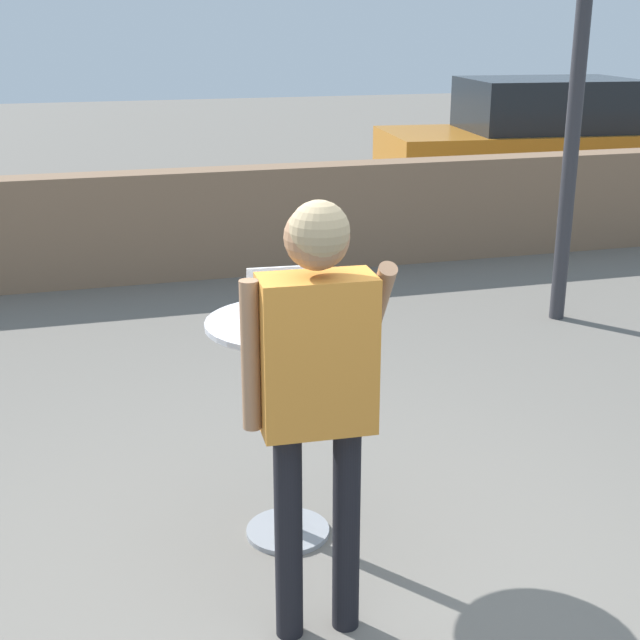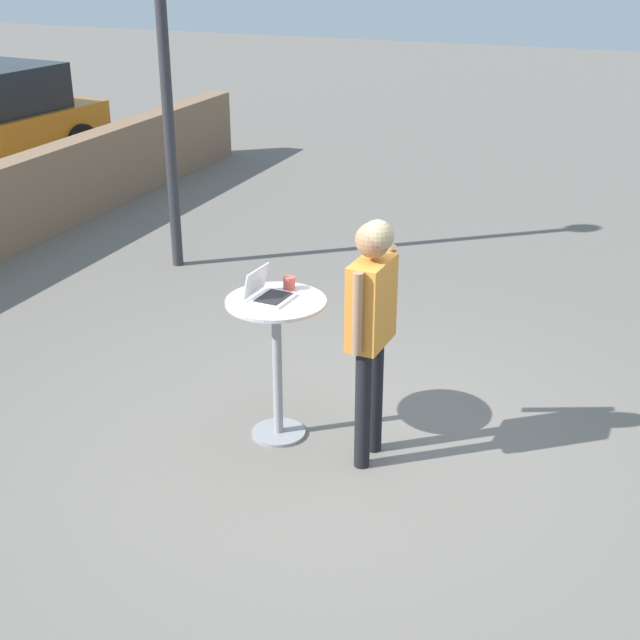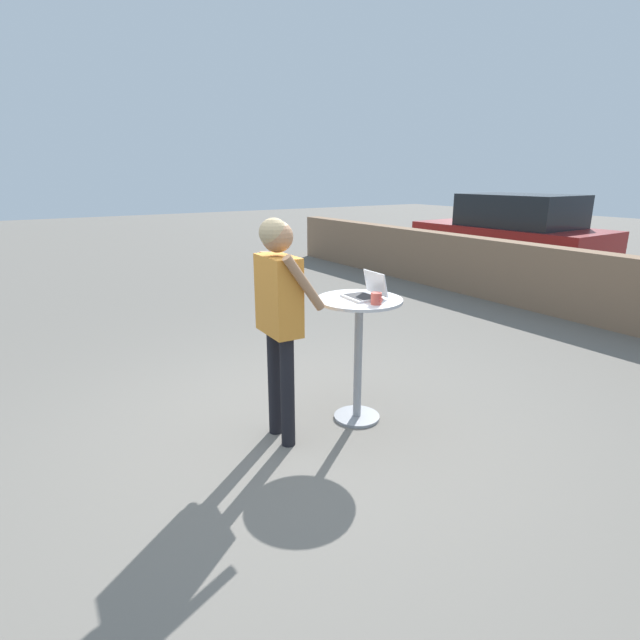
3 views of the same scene
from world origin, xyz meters
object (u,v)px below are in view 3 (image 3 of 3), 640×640
at_px(parked_car_further_down, 512,233).
at_px(cafe_table, 359,337).
at_px(coffee_mug, 376,298).
at_px(standing_person, 279,302).
at_px(laptop, 366,292).

bearing_deg(parked_car_further_down, cafe_table, -61.85).
height_order(cafe_table, coffee_mug, coffee_mug).
bearing_deg(standing_person, cafe_table, 85.72).
height_order(cafe_table, laptop, laptop).
bearing_deg(coffee_mug, parked_car_further_down, 119.49).
relative_size(laptop, parked_car_further_down, 0.08).
relative_size(cafe_table, standing_person, 0.61).
xyz_separation_m(coffee_mug, standing_person, (-0.28, -0.72, 0.01)).
bearing_deg(coffee_mug, laptop, 162.76).
bearing_deg(cafe_table, parked_car_further_down, 118.15).
distance_m(cafe_table, parked_car_further_down, 8.17).
bearing_deg(standing_person, laptop, 85.81).
distance_m(cafe_table, laptop, 0.38).
distance_m(coffee_mug, parked_car_further_down, 8.28).
distance_m(cafe_table, coffee_mug, 0.44).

